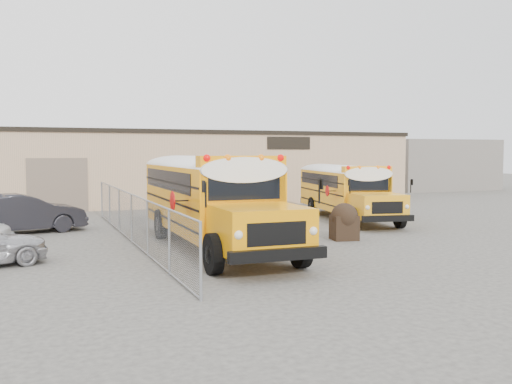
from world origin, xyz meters
name	(u,v)px	position (x,y,z in m)	size (l,w,h in m)	color
ground	(315,245)	(0.00, 0.00, 0.00)	(120.00, 120.00, 0.00)	#44423F
warehouse	(178,166)	(0.00, 19.99, 2.37)	(30.20, 10.20, 4.67)	tan
chainlink_fence	(132,218)	(-6.00, 3.00, 0.90)	(0.07, 18.07, 1.81)	gray
distant_building_right	(427,165)	(24.00, 24.00, 2.20)	(10.00, 8.00, 4.40)	gray
school_bus_left	(169,183)	(-3.46, 7.88, 1.88)	(3.41, 11.16, 3.26)	#FA9908
school_bus_right	(312,181)	(6.18, 12.11, 1.58)	(3.91, 9.58, 2.73)	#FFA818
tarp_bundle	(344,221)	(1.57, 0.59, 0.72)	(1.07, 1.03, 1.40)	black
car_dark	(23,214)	(-9.73, 7.10, 0.80)	(1.70, 4.88, 1.61)	black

